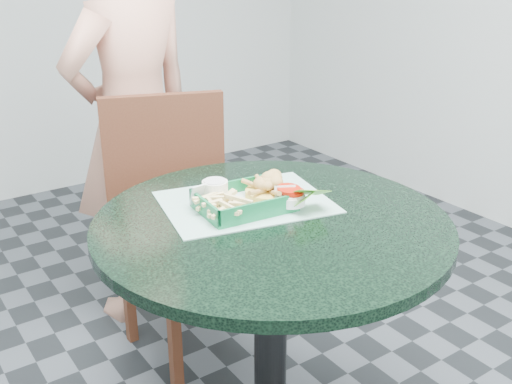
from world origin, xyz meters
TOP-DOWN VIEW (x-y plane):
  - cafe_table at (0.00, 0.00)m, footprint 0.89×0.89m
  - dining_chair at (0.09, 0.66)m, footprint 0.43×0.43m
  - diner_person at (0.06, 0.96)m, footprint 0.65×0.49m
  - placemat at (0.00, 0.12)m, footprint 0.49×0.41m
  - food_basket at (-0.03, 0.09)m, footprint 0.23×0.17m
  - crab_sandwich at (0.05, 0.09)m, footprint 0.13×0.13m
  - fries_pile at (-0.08, 0.08)m, footprint 0.13×0.14m
  - sauce_ramekin at (-0.08, 0.15)m, footprint 0.07×0.07m
  - garnish_cup at (0.08, 0.02)m, footprint 0.11×0.11m

SIDE VIEW (x-z plane):
  - dining_chair at x=0.09m, z-range 0.07..1.00m
  - cafe_table at x=0.00m, z-range 0.21..0.96m
  - placemat at x=0.00m, z-range 0.75..0.75m
  - food_basket at x=-0.03m, z-range 0.74..0.79m
  - fries_pile at x=-0.08m, z-range 0.77..0.81m
  - garnish_cup at x=0.08m, z-range 0.77..0.81m
  - crab_sandwich at x=0.05m, z-range 0.76..0.84m
  - sauce_ramekin at x=-0.08m, z-range 0.78..0.82m
  - diner_person at x=0.06m, z-range 0.00..1.62m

